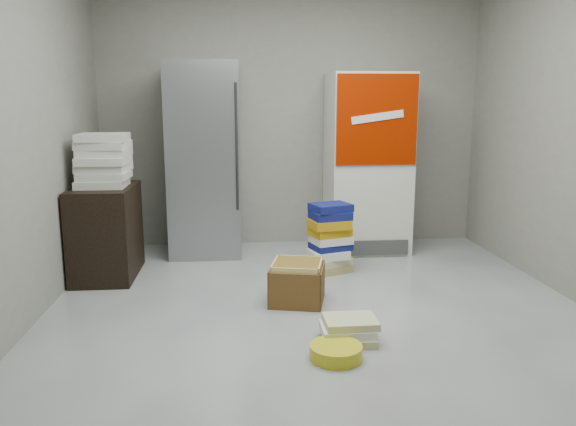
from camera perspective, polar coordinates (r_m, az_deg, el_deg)
The scene contains 10 objects.
ground at distance 3.86m, azimuth 3.88°, elevation -11.90°, with size 5.00×5.00×0.00m, color #AFAFAA.
room_shell at distance 3.57m, azimuth 4.27°, elevation 15.74°, with size 4.04×5.04×2.82m.
steel_fridge at distance 5.68m, azimuth -8.46°, elevation 5.36°, with size 0.70×0.72×1.90m.
coke_cooler at distance 5.82m, azimuth 8.06°, elevation 5.06°, with size 0.80×0.73×1.80m.
wood_shelf at distance 5.16m, azimuth -17.97°, elevation -1.82°, with size 0.50×0.80×0.80m, color black.
supply_box_stack at distance 5.06m, azimuth -18.22°, elevation 5.12°, with size 0.43×0.44×0.45m.
phonebook_stack_main at distance 5.06m, azimuth 4.28°, elevation -2.55°, with size 0.42×0.39×0.63m.
phonebook_stack_side at distance 3.70m, azimuth 6.18°, elevation -11.72°, with size 0.36×0.29×0.15m.
cardboard_box at distance 4.34m, azimuth 0.94°, elevation -7.38°, with size 0.48×0.48×0.32m.
bucket_lid at distance 3.47m, azimuth 4.89°, elevation -13.88°, with size 0.32×0.32×0.08m, color gold.
Camera 1 is at (-0.57, -3.51, 1.51)m, focal length 35.00 mm.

